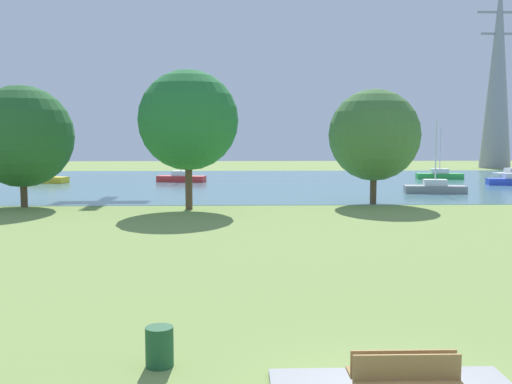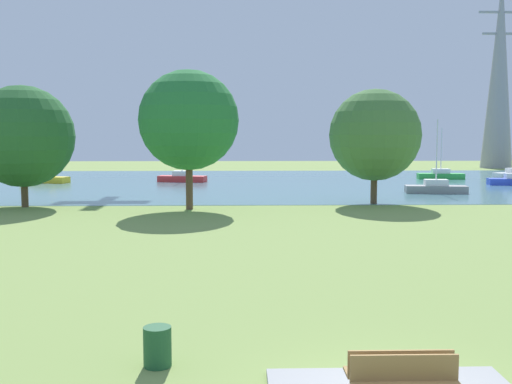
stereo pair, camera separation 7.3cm
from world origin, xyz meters
The scene contains 12 objects.
ground_plane centered at (0.00, 22.00, 0.00)m, with size 160.00×160.00×0.00m, color #7F994C.
bench_facing_water centered at (0.00, 0.27, 0.47)m, with size 1.80×0.48×0.89m.
litter_bin centered at (-4.36, 2.05, 0.40)m, with size 0.56×0.56×0.80m, color #1E512D.
water_surface centered at (0.00, 50.00, 0.01)m, with size 140.00×40.00×0.02m, color slate.
sailboat_green centered at (18.79, 54.10, 0.45)m, with size 4.93×2.01×5.46m.
sailboat_red centered at (-8.49, 50.84, 0.44)m, with size 5.01×2.47×5.26m.
sailboat_gray centered at (13.07, 38.17, 0.45)m, with size 4.96×2.17×5.90m.
sailboat_yellow centered at (-21.92, 49.96, 0.44)m, with size 5.03×2.77×5.11m.
tree_east_far centered at (-16.66, 29.56, 4.56)m, with size 6.54×6.54×7.84m.
tree_west_near centered at (-5.87, 28.01, 5.57)m, with size 6.23×6.23×8.69m.
tree_mid_shore centered at (6.40, 30.85, 4.65)m, with size 6.18×6.18×7.75m.
electricity_pylon centered at (34.47, 76.73, 13.85)m, with size 6.40×4.40×27.66m.
Camera 2 is at (-2.70, -9.65, 4.57)m, focal length 42.27 mm.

